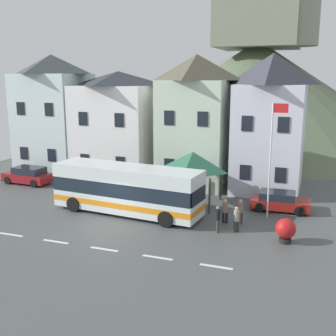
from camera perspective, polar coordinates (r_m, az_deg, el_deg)
name	(u,v)px	position (r m, az deg, el deg)	size (l,w,h in m)	color
ground_plane	(105,228)	(25.35, -8.70, -8.17)	(40.00, 60.00, 0.07)	#4B4F4F
townhouse_00	(54,115)	(39.91, -15.40, 7.09)	(5.80, 5.56, 10.77)	silver
townhouse_01	(120,125)	(37.22, -6.69, 5.94)	(6.62, 6.74, 9.29)	white
townhouse_02	(196,121)	(34.08, 3.89, 6.47)	(5.28, 5.74, 10.57)	beige
townhouse_03	(270,123)	(33.58, 13.91, 6.07)	(5.04, 7.00, 10.60)	silver
hilltop_castle	(256,90)	(56.71, 12.06, 10.42)	(41.46, 41.46, 22.28)	#57664B
transit_bus	(127,190)	(27.23, -5.67, -3.03)	(10.28, 3.52, 3.16)	silver
bus_shelter	(193,162)	(28.81, 3.45, 0.88)	(3.60, 3.60, 3.76)	#473D33
parked_car_00	(279,201)	(29.00, 15.08, -4.42)	(3.91, 2.08, 1.27)	maroon
parked_car_01	(28,175)	(36.82, -18.71, -0.97)	(4.23, 2.10, 1.42)	maroon
pedestrian_00	(225,210)	(25.83, 7.86, -5.75)	(0.38, 0.34, 1.51)	black
pedestrian_01	(218,217)	(24.21, 6.85, -6.70)	(0.33, 0.33, 1.58)	#38332D
pedestrian_02	(240,209)	(25.88, 9.93, -5.59)	(0.35, 0.35, 1.52)	#38332D
pedestrian_03	(236,218)	(24.49, 9.40, -6.83)	(0.33, 0.33, 1.52)	#38332D
public_bench	(167,189)	(31.63, -0.15, -2.86)	(1.58, 0.48, 0.87)	#473828
flagpole	(272,153)	(26.47, 14.11, 2.07)	(0.95, 0.10, 7.33)	silver
harbour_buoy	(286,229)	(23.55, 15.90, -8.13)	(1.11, 1.11, 1.36)	black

